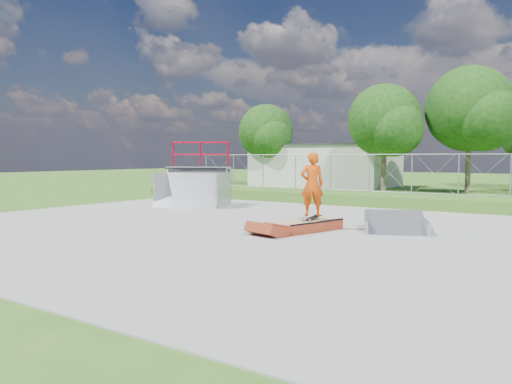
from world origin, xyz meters
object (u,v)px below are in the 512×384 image
(grind_box, at_px, (304,226))
(skater, at_px, (312,187))
(quarter_pipe, at_px, (192,174))
(flat_bank_ramp, at_px, (395,223))

(grind_box, bearing_deg, skater, 61.43)
(grind_box, xyz_separation_m, quarter_pipe, (-7.52, 3.64, 1.26))
(grind_box, distance_m, flat_bank_ramp, 2.59)
(quarter_pipe, xyz_separation_m, skater, (7.68, -3.47, -0.13))
(flat_bank_ramp, bearing_deg, skater, -173.66)
(grind_box, height_order, quarter_pipe, quarter_pipe)
(flat_bank_ramp, distance_m, skater, 2.58)
(grind_box, bearing_deg, flat_bank_ramp, 45.60)
(quarter_pipe, xyz_separation_m, flat_bank_ramp, (9.74, -2.32, -1.16))
(skater, bearing_deg, quarter_pipe, -60.42)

